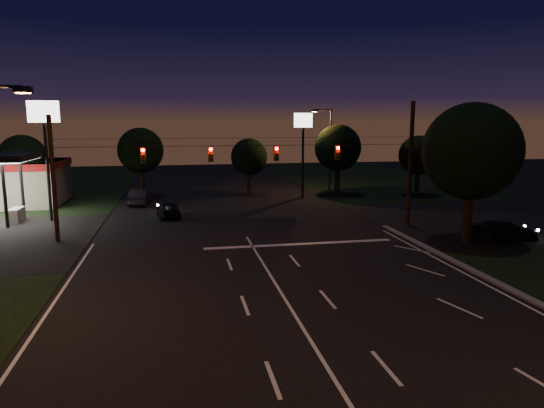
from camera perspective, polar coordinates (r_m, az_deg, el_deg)
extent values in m
plane|color=black|center=(19.18, 3.13, -13.58)|extent=(140.00, 140.00, 0.00)
cube|color=black|center=(41.78, 24.87, -1.67)|extent=(20.00, 16.00, 0.02)
cube|color=silver|center=(30.47, 3.30, -4.72)|extent=(12.00, 0.50, 0.01)
cylinder|color=black|center=(36.80, 15.63, -2.56)|extent=(0.30, 0.30, 9.00)
cylinder|color=black|center=(33.82, -23.86, -4.10)|extent=(0.28, 0.28, 8.00)
cylinder|color=black|center=(32.41, -3.33, 6.88)|extent=(24.00, 0.03, 0.03)
cylinder|color=black|center=(32.39, -3.34, 7.76)|extent=(24.00, 0.02, 0.02)
cube|color=#3F3307|center=(32.21, -14.91, 5.58)|extent=(0.32, 0.26, 1.00)
sphere|color=#FF0705|center=(32.03, -14.95, 6.15)|extent=(0.22, 0.22, 0.22)
sphere|color=black|center=(32.05, -14.93, 5.56)|extent=(0.20, 0.20, 0.20)
sphere|color=black|center=(32.07, -14.90, 4.97)|extent=(0.20, 0.20, 0.20)
cube|color=#3F3307|center=(32.22, -7.22, 5.82)|extent=(0.32, 0.26, 1.00)
sphere|color=#FF0705|center=(32.04, -7.21, 6.39)|extent=(0.22, 0.22, 0.22)
sphere|color=black|center=(32.06, -7.20, 5.81)|extent=(0.20, 0.20, 0.20)
sphere|color=black|center=(32.08, -7.19, 5.22)|extent=(0.20, 0.20, 0.20)
cube|color=#3F3307|center=(32.81, 0.51, 5.97)|extent=(0.32, 0.26, 1.00)
sphere|color=#FF0705|center=(32.63, 0.56, 6.53)|extent=(0.22, 0.22, 0.22)
sphere|color=black|center=(32.65, 0.56, 5.95)|extent=(0.20, 0.20, 0.20)
sphere|color=black|center=(32.68, 0.56, 5.37)|extent=(0.20, 0.20, 0.20)
cube|color=#3F3307|center=(33.94, 7.68, 6.01)|extent=(0.32, 0.26, 1.00)
sphere|color=#FF0705|center=(33.77, 7.78, 6.55)|extent=(0.22, 0.22, 0.22)
sphere|color=black|center=(33.78, 7.76, 5.99)|extent=(0.20, 0.20, 0.20)
sphere|color=black|center=(33.81, 7.75, 5.43)|extent=(0.20, 0.20, 0.20)
cube|color=gray|center=(41.50, -27.89, -1.20)|extent=(0.80, 2.00, 1.10)
cylinder|color=black|center=(39.34, -28.92, 0.91)|extent=(0.24, 0.24, 4.80)
cylinder|color=black|center=(43.13, -27.33, 1.71)|extent=(0.24, 0.24, 4.80)
cylinder|color=black|center=(40.42, -24.85, 3.36)|extent=(0.24, 0.24, 7.50)
cube|color=white|center=(40.24, -25.31, 9.80)|extent=(2.20, 0.30, 1.60)
cylinder|color=black|center=(48.84, 3.64, 4.87)|extent=(0.24, 0.24, 7.00)
cube|color=white|center=(48.67, 3.70, 9.81)|extent=(1.80, 0.30, 1.40)
cube|color=black|center=(19.83, -27.25, 11.89)|extent=(0.60, 0.35, 0.22)
cube|color=orange|center=(19.82, -27.22, 11.55)|extent=(0.45, 0.25, 0.04)
cylinder|color=black|center=(51.67, 6.87, 6.20)|extent=(0.20, 0.20, 9.00)
cylinder|color=black|center=(51.32, 5.99, 11.00)|extent=(1.80, 0.12, 0.12)
cube|color=black|center=(51.07, 5.00, 10.91)|extent=(0.60, 0.35, 0.22)
cube|color=orange|center=(51.06, 5.00, 10.77)|extent=(0.45, 0.25, 0.04)
cylinder|color=black|center=(32.92, 22.02, -0.78)|extent=(0.60, 0.60, 4.00)
sphere|color=black|center=(32.50, 22.44, 5.75)|extent=(6.00, 6.00, 6.00)
sphere|color=black|center=(33.21, 22.86, 5.48)|extent=(4.50, 4.50, 4.50)
sphere|color=black|center=(32.43, 21.24, 5.58)|extent=(4.20, 4.20, 4.20)
cylinder|color=black|center=(49.37, -27.02, 1.55)|extent=(0.49, 0.49, 3.00)
sphere|color=black|center=(49.11, -27.27, 4.81)|extent=(4.20, 4.20, 4.20)
sphere|color=black|center=(49.30, -26.69, 4.72)|extent=(3.15, 3.15, 3.15)
sphere|color=black|center=(49.43, -27.67, 4.69)|extent=(2.94, 2.94, 2.94)
cylinder|color=black|center=(51.54, -15.06, 2.72)|extent=(0.52, 0.52, 3.25)
sphere|color=black|center=(51.28, -15.21, 6.11)|extent=(4.60, 4.60, 4.60)
sphere|color=black|center=(51.60, -14.67, 6.00)|extent=(3.45, 3.45, 3.45)
sphere|color=black|center=(51.55, -15.70, 5.99)|extent=(3.22, 3.22, 3.22)
cylinder|color=black|center=(50.99, -2.69, 2.68)|extent=(0.47, 0.47, 2.75)
sphere|color=black|center=(50.74, -2.72, 5.58)|extent=(3.80, 3.80, 3.80)
sphere|color=black|center=(51.09, -2.34, 5.49)|extent=(2.85, 2.85, 2.85)
sphere|color=black|center=(50.88, -3.17, 5.49)|extent=(2.66, 2.66, 2.66)
cylinder|color=black|center=(51.13, 7.68, 2.99)|extent=(0.53, 0.53, 3.40)
sphere|color=black|center=(50.86, 7.76, 6.57)|extent=(4.80, 4.80, 4.80)
sphere|color=black|center=(51.36, 8.14, 6.43)|extent=(3.60, 3.60, 3.60)
sphere|color=black|center=(50.94, 7.16, 6.47)|extent=(3.36, 3.36, 3.36)
cylinder|color=black|center=(52.49, 16.69, 2.57)|extent=(0.48, 0.48, 2.90)
sphere|color=black|center=(52.24, 16.84, 5.54)|extent=(4.00, 4.00, 4.00)
sphere|color=black|center=(52.70, 17.06, 5.43)|extent=(3.00, 3.00, 3.00)
sphere|color=black|center=(52.24, 16.34, 5.46)|extent=(2.80, 2.80, 2.80)
imported|color=black|center=(39.59, -12.09, -0.60)|extent=(2.12, 4.05, 1.32)
imported|color=black|center=(46.24, -15.26, 0.83)|extent=(1.93, 4.57, 1.47)
imported|color=black|center=(34.72, 25.64, -2.80)|extent=(4.44, 1.84, 1.28)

